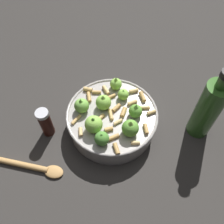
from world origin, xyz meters
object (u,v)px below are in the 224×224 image
olive_oil_bottle (208,109)px  wooden_spoon (27,166)px  pepper_shaker (46,123)px  cooking_pan (112,119)px

olive_oil_bottle → wooden_spoon: bearing=-130.5°
pepper_shaker → wooden_spoon: bearing=-76.0°
olive_oil_bottle → pepper_shaker: bearing=-143.2°
cooking_pan → pepper_shaker: 0.19m
cooking_pan → olive_oil_bottle: (0.21, 0.14, 0.06)m
wooden_spoon → cooking_pan: bearing=64.9°
olive_oil_bottle → wooden_spoon: 0.51m
cooking_pan → wooden_spoon: bearing=-115.1°
pepper_shaker → wooden_spoon: (0.03, -0.12, -0.04)m
pepper_shaker → wooden_spoon: pepper_shaker is taller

